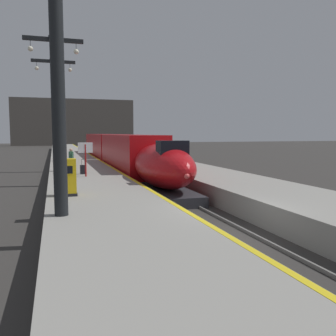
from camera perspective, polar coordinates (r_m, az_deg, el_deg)
name	(u,v)px	position (r m, az deg, el deg)	size (l,w,h in m)	color
ground_plane	(232,237)	(13.52, 10.10, -10.64)	(260.00, 260.00, 0.00)	#33302D
platform_left	(76,166)	(36.43, -14.27, 0.29)	(4.80, 110.00, 1.05)	gray
platform_right	(156,164)	(37.76, -1.91, 0.64)	(4.80, 110.00, 1.05)	gray
platform_left_safety_stripe	(100,160)	(36.59, -10.73, 1.22)	(0.20, 107.80, 0.01)	yellow
rail_main_left	(106,167)	(39.52, -9.71, 0.11)	(0.08, 110.00, 0.12)	slate
rail_main_right	(120,167)	(39.75, -7.57, 0.17)	(0.08, 110.00, 0.12)	slate
highspeed_train_main	(119,152)	(35.90, -7.77, 2.57)	(2.92, 39.34, 3.60)	#B20F14
station_column_near	(58,23)	(12.66, -17.01, 21.00)	(4.00, 0.68, 10.10)	black
station_column_mid	(55,91)	(26.79, -17.41, 11.50)	(4.00, 0.68, 9.32)	black
station_column_far	(55,101)	(36.54, -17.47, 10.13)	(4.00, 0.68, 9.67)	black
passenger_near_edge	(71,159)	(24.89, -15.04, 1.42)	(0.30, 0.56, 1.69)	#23232D
rolling_suitcase	(83,169)	(24.43, -13.23, -0.23)	(0.40, 0.22, 0.98)	black
ticket_machine_yellow	(68,179)	(16.13, -15.55, -1.64)	(0.76, 0.62, 1.60)	yellow
departure_info_board	(85,152)	(22.95, -12.91, 2.43)	(0.90, 0.10, 2.12)	maroon
terminus_back_wall	(74,122)	(113.69, -14.56, 7.00)	(36.00, 2.00, 14.00)	#4C4742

